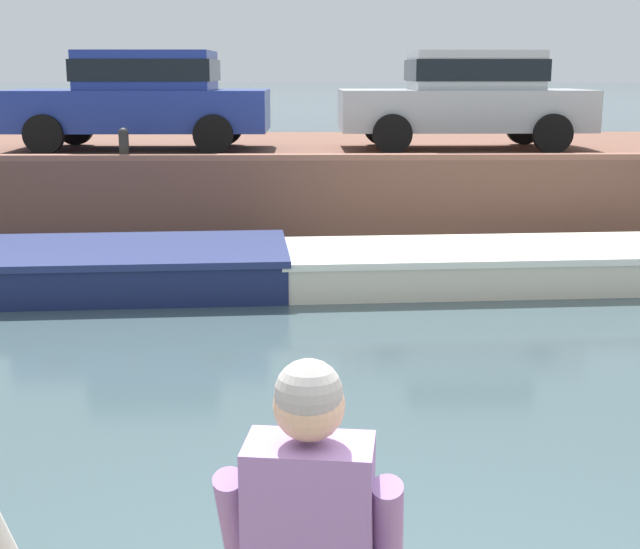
% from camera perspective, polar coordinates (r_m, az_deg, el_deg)
% --- Properties ---
extents(ground_plane, '(400.00, 400.00, 0.00)m').
position_cam_1_polar(ground_plane, '(8.12, 2.07, -5.68)').
color(ground_plane, '#3D5156').
extents(far_quay_wall, '(60.00, 6.00, 1.36)m').
position_cam_1_polar(far_quay_wall, '(15.67, 0.43, 5.90)').
color(far_quay_wall, brown).
rests_on(far_quay_wall, ground).
extents(far_wall_coping, '(60.00, 0.24, 0.08)m').
position_cam_1_polar(far_wall_coping, '(12.73, 0.82, 7.54)').
color(far_wall_coping, '#925F4C').
rests_on(far_wall_coping, far_quay_wall).
extents(boat_moored_west_navy, '(6.83, 2.41, 0.51)m').
position_cam_1_polar(boat_moored_west_navy, '(11.14, -15.34, 0.36)').
color(boat_moored_west_navy, navy).
rests_on(boat_moored_west_navy, ground).
extents(boat_moored_central_cream, '(6.40, 2.06, 0.47)m').
position_cam_1_polar(boat_moored_central_cream, '(11.32, 12.27, 0.60)').
color(boat_moored_central_cream, silver).
rests_on(boat_moored_central_cream, ground).
extents(car_left_inner_blue, '(4.12, 2.06, 1.54)m').
position_cam_1_polar(car_left_inner_blue, '(14.66, -11.30, 11.16)').
color(car_left_inner_blue, '#233893').
rests_on(car_left_inner_blue, far_quay_wall).
extents(car_centre_silver, '(3.95, 1.94, 1.54)m').
position_cam_1_polar(car_centre_silver, '(14.69, 9.39, 11.23)').
color(car_centre_silver, '#B7BABC').
rests_on(car_centre_silver, far_quay_wall).
extents(mooring_bollard_mid, '(0.15, 0.15, 0.45)m').
position_cam_1_polar(mooring_bollard_mid, '(13.07, -12.45, 8.26)').
color(mooring_bollard_mid, '#2D2B28').
rests_on(mooring_bollard_mid, far_quay_wall).
extents(person_seated_right, '(0.56, 0.57, 0.97)m').
position_cam_1_polar(person_seated_right, '(2.71, -0.56, -17.13)').
color(person_seated_right, '#282833').
rests_on(person_seated_right, near_quay).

